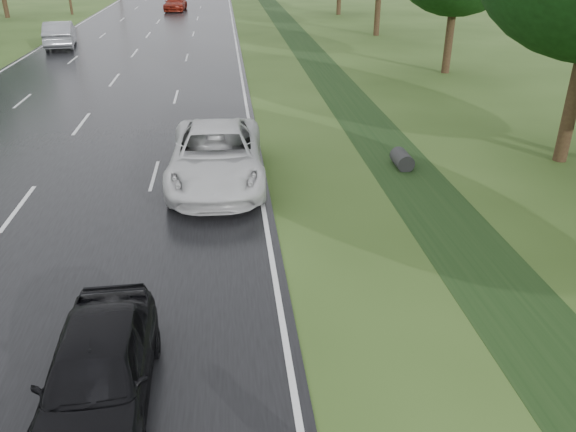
% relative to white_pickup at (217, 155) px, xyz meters
% --- Properties ---
extents(road, '(14.00, 180.00, 0.04)m').
position_rel_white_pickup_xyz_m(road, '(-5.50, 35.66, -0.85)').
color(road, black).
rests_on(road, ground).
extents(edge_stripe_east, '(0.12, 180.00, 0.01)m').
position_rel_white_pickup_xyz_m(edge_stripe_east, '(1.25, 35.66, -0.83)').
color(edge_stripe_east, silver).
rests_on(edge_stripe_east, road).
extents(edge_stripe_west, '(0.12, 180.00, 0.01)m').
position_rel_white_pickup_xyz_m(edge_stripe_west, '(-12.25, 35.66, -0.83)').
color(edge_stripe_west, silver).
rests_on(edge_stripe_west, road).
extents(center_line, '(0.12, 180.00, 0.01)m').
position_rel_white_pickup_xyz_m(center_line, '(-5.50, 35.66, -0.83)').
color(center_line, silver).
rests_on(center_line, road).
extents(drainage_ditch, '(2.20, 120.00, 0.56)m').
position_rel_white_pickup_xyz_m(drainage_ditch, '(6.00, 9.37, -0.84)').
color(drainage_ditch, black).
rests_on(drainage_ditch, ground).
extents(white_pickup, '(2.88, 6.05, 1.67)m').
position_rel_white_pickup_xyz_m(white_pickup, '(0.00, 0.00, 0.00)').
color(white_pickup, silver).
rests_on(white_pickup, road).
extents(dark_sedan, '(1.75, 4.12, 1.39)m').
position_rel_white_pickup_xyz_m(dark_sedan, '(-1.79, -9.15, -0.14)').
color(dark_sedan, black).
rests_on(dark_sedan, road).
extents(silver_sedan, '(2.64, 5.42, 1.71)m').
position_rel_white_pickup_xyz_m(silver_sedan, '(-10.86, 25.65, 0.02)').
color(silver_sedan, gray).
rests_on(silver_sedan, road).
extents(far_car_red, '(2.39, 5.09, 1.44)m').
position_rel_white_pickup_xyz_m(far_car_red, '(-4.50, 47.64, -0.12)').
color(far_car_red, maroon).
rests_on(far_car_red, road).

